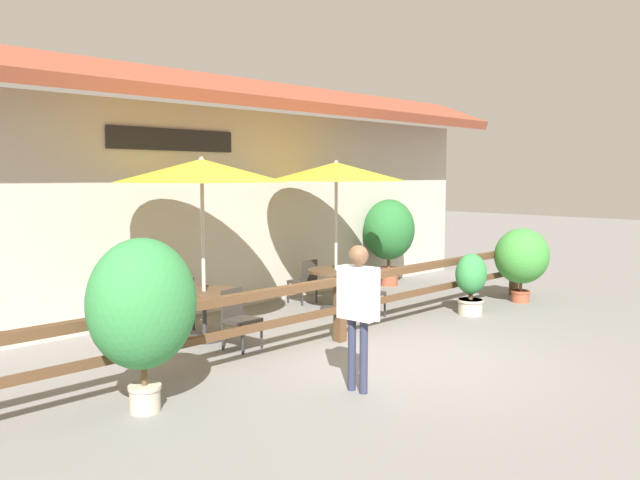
{
  "coord_description": "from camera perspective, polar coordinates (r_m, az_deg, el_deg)",
  "views": [
    {
      "loc": [
        -6.46,
        -5.09,
        2.41
      ],
      "look_at": [
        0.08,
        1.55,
        1.45
      ],
      "focal_mm": 35.0,
      "sensor_mm": 36.0,
      "label": 1
    }
  ],
  "objects": [
    {
      "name": "chair_middle_wallside",
      "position": [
        11.81,
        -1.4,
        -3.61
      ],
      "size": [
        0.44,
        0.44,
        0.84
      ],
      "rotation": [
        0.0,
        0.0,
        3.18
      ],
      "color": "#332D28",
      "rests_on": "ground"
    },
    {
      "name": "potted_plant_corner_fern",
      "position": [
        11.16,
        13.64,
        -3.63
      ],
      "size": [
        0.58,
        0.52,
        1.07
      ],
      "color": "#B7AD99",
      "rests_on": "ground"
    },
    {
      "name": "chair_near_wallside",
      "position": [
        10.0,
        -12.81,
        -5.49
      ],
      "size": [
        0.46,
        0.46,
        0.84
      ],
      "rotation": [
        0.0,
        0.0,
        3.03
      ],
      "color": "#332D28",
      "rests_on": "ground"
    },
    {
      "name": "building_facade",
      "position": [
        11.24,
        -9.51,
        4.55
      ],
      "size": [
        14.28,
        1.49,
        4.23
      ],
      "color": "#BCB7A8",
      "rests_on": "ground"
    },
    {
      "name": "potted_plant_broad_leaf",
      "position": [
        12.49,
        17.96,
        -1.48
      ],
      "size": [
        1.1,
        0.99,
        1.42
      ],
      "color": "#9E4C33",
      "rests_on": "ground"
    },
    {
      "name": "patio_umbrella_middle",
      "position": [
        11.15,
        1.49,
        6.24
      ],
      "size": [
        2.49,
        2.49,
        2.69
      ],
      "color": "#B7B2A8",
      "rests_on": "ground"
    },
    {
      "name": "ground_plane",
      "position": [
        8.57,
        7.02,
        -10.48
      ],
      "size": [
        60.0,
        60.0,
        0.0
      ],
      "primitive_type": "plane",
      "color": "slate"
    },
    {
      "name": "potted_plant_entrance_palm",
      "position": [
        6.57,
        -15.95,
        -5.79
      ],
      "size": [
        1.12,
        1.0,
        1.79
      ],
      "color": "#B7AD99",
      "rests_on": "ground"
    },
    {
      "name": "chair_near_streetside",
      "position": [
        8.82,
        -7.46,
        -6.91
      ],
      "size": [
        0.48,
        0.48,
        0.84
      ],
      "rotation": [
        0.0,
        0.0,
        0.15
      ],
      "color": "#332D28",
      "rests_on": "ground"
    },
    {
      "name": "patio_umbrella_near",
      "position": [
        9.17,
        -10.77,
        6.22
      ],
      "size": [
        2.49,
        2.49,
        2.69
      ],
      "color": "#B7B2A8",
      "rests_on": "ground"
    },
    {
      "name": "dining_table_middle",
      "position": [
        11.29,
        1.47,
        -3.42
      ],
      "size": [
        1.03,
        1.03,
        0.73
      ],
      "color": "#4C3826",
      "rests_on": "ground"
    },
    {
      "name": "potted_plant_small_flowering",
      "position": [
        13.77,
        6.33,
        0.78
      ],
      "size": [
        1.2,
        1.08,
        1.9
      ],
      "color": "#9E4C33",
      "rests_on": "ground"
    },
    {
      "name": "patio_railing",
      "position": [
        9.08,
        1.86,
        -5.0
      ],
      "size": [
        10.4,
        0.14,
        0.95
      ],
      "color": "brown",
      "rests_on": "ground"
    },
    {
      "name": "dining_table_near",
      "position": [
        9.35,
        -10.55,
        -5.47
      ],
      "size": [
        1.03,
        1.03,
        0.73
      ],
      "color": "#4C3826",
      "rests_on": "ground"
    },
    {
      "name": "pedestrian",
      "position": [
        6.92,
        3.5,
        -5.35
      ],
      "size": [
        0.24,
        0.58,
        1.65
      ],
      "rotation": [
        0.0,
        0.0,
        1.66
      ],
      "color": "#2D334C",
      "rests_on": "ground"
    },
    {
      "name": "chair_middle_streetside",
      "position": [
        10.78,
        4.28,
        -4.53
      ],
      "size": [
        0.45,
        0.45,
        0.84
      ],
      "rotation": [
        0.0,
        0.0,
        -0.09
      ],
      "color": "#332D28",
      "rests_on": "ground"
    }
  ]
}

